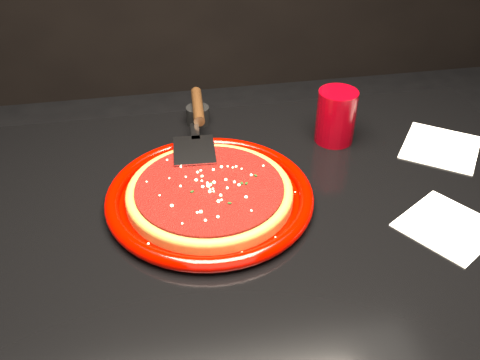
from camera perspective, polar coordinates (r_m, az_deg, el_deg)
name	(u,v)px	position (r m, az deg, el deg)	size (l,w,h in m)	color
table	(243,352)	(1.20, 0.37, -17.90)	(1.20, 0.80, 0.75)	black
plate	(210,196)	(0.95, -3.24, -1.74)	(0.37, 0.37, 0.03)	#7F0300
pizza_crust	(210,194)	(0.95, -3.24, -1.54)	(0.30, 0.30, 0.01)	brown
pizza_crust_rim	(210,191)	(0.94, -3.26, -1.18)	(0.30, 0.30, 0.02)	brown
pizza_sauce	(210,189)	(0.94, -3.27, -0.93)	(0.26, 0.26, 0.01)	maroon
parmesan_dusting	(209,185)	(0.94, -3.29, -0.57)	(0.25, 0.25, 0.01)	#F3E7C0
basil_flecks	(209,186)	(0.94, -3.28, -0.62)	(0.23, 0.23, 0.00)	black
pizza_server	(197,124)	(1.10, -4.59, 5.95)	(0.09, 0.34, 0.03)	#B0B2B6
cup	(336,116)	(1.12, 10.20, 6.69)	(0.08, 0.08, 0.11)	#79020A
napkin_a	(448,226)	(0.97, 21.28, -4.64)	(0.14, 0.14, 0.00)	silver
napkin_b	(441,147)	(1.18, 20.62, 3.29)	(0.14, 0.15, 0.00)	silver
ramekin	(198,115)	(1.19, -4.52, 6.90)	(0.05, 0.05, 0.04)	black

